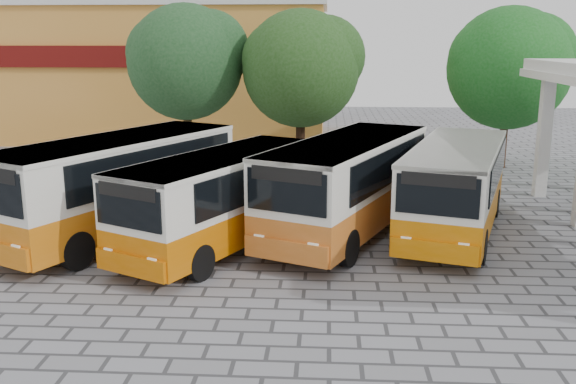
# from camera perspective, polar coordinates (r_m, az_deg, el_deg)

# --- Properties ---
(ground) EXTENTS (90.00, 90.00, 0.00)m
(ground) POSITION_cam_1_polar(r_m,az_deg,el_deg) (16.42, 5.85, -8.70)
(ground) COLOR slate
(ground) RESTS_ON ground
(shophouse_block) EXTENTS (20.40, 10.40, 8.30)m
(shophouse_block) POSITION_cam_1_polar(r_m,az_deg,el_deg) (42.49, -10.69, 10.52)
(shophouse_block) COLOR orange
(shophouse_block) RESTS_ON ground
(bus_far_left) EXTENTS (6.37, 9.46, 3.17)m
(bus_far_left) POSITION_cam_1_polar(r_m,az_deg,el_deg) (20.85, -14.88, 0.99)
(bus_far_left) COLOR #CE690C
(bus_far_left) RESTS_ON ground
(bus_centre_left) EXTENTS (5.72, 8.51, 2.85)m
(bus_centre_left) POSITION_cam_1_polar(r_m,az_deg,el_deg) (19.20, -5.73, -0.23)
(bus_centre_left) COLOR #C55E00
(bus_centre_left) RESTS_ON ground
(bus_centre_right) EXTENTS (5.82, 9.19, 3.09)m
(bus_centre_right) POSITION_cam_1_polar(r_m,az_deg,el_deg) (20.45, 5.35, 1.02)
(bus_centre_right) COLOR #C2631D
(bus_centre_right) RESTS_ON ground
(bus_far_right) EXTENTS (4.82, 8.62, 2.92)m
(bus_far_right) POSITION_cam_1_polar(r_m,az_deg,el_deg) (21.13, 14.70, 0.76)
(bus_far_right) COLOR #CF6D00
(bus_far_right) RESTS_ON ground
(tree_left) EXTENTS (5.61, 5.34, 7.79)m
(tree_left) POSITION_cam_1_polar(r_m,az_deg,el_deg) (30.57, -8.97, 11.66)
(tree_left) COLOR #342711
(tree_left) RESTS_ON ground
(tree_middle) EXTENTS (5.57, 5.31, 7.52)m
(tree_middle) POSITION_cam_1_polar(r_m,az_deg,el_deg) (29.50, 1.27, 11.25)
(tree_middle) COLOR black
(tree_middle) RESTS_ON ground
(tree_right) EXTENTS (6.09, 5.80, 7.72)m
(tree_right) POSITION_cam_1_polar(r_m,az_deg,el_deg) (32.76, 19.17, 10.69)
(tree_right) COLOR #3C2517
(tree_right) RESTS_ON ground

